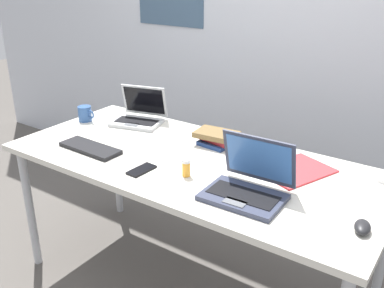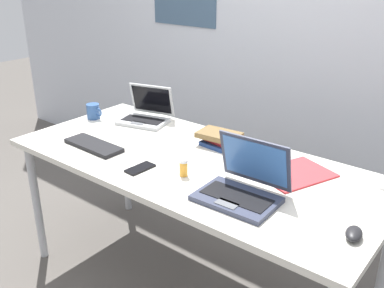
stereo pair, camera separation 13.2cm
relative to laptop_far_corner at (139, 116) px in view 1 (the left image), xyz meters
The scene contains 12 objects.
ground_plane 0.98m from the laptop_far_corner, 24.65° to the right, with size 12.00×12.00×0.00m, color #56514C.
wall_back 1.13m from the laptop_far_corner, 57.80° to the left, with size 6.00×0.13×2.60m.
desk 0.60m from the laptop_far_corner, 24.65° to the right, with size 1.80×0.80×0.74m.
laptop_far_corner is the anchor object (origin of this frame).
laptop_front_left 0.99m from the laptop_far_corner, 23.61° to the right, with size 0.32×0.28×0.23m.
external_keyboard 0.44m from the laptop_far_corner, 82.20° to the right, with size 0.33×0.12×0.02m, color black.
computer_mouse 1.41m from the laptop_far_corner, 16.38° to the right, with size 0.06×0.10×0.03m, color black.
cell_phone 0.63m from the laptop_far_corner, 48.28° to the right, with size 0.06×0.14×0.01m, color black.
pill_bottle 0.73m from the laptop_far_corner, 33.03° to the right, with size 0.04×0.04×0.08m.
book_stack 0.54m from the laptop_far_corner, ahead, with size 0.22×0.17×0.07m.
paper_folder_near_mouse 0.99m from the laptop_far_corner, ahead, with size 0.23×0.31×0.01m, color red.
coffee_mug 0.32m from the laptop_far_corner, 150.78° to the right, with size 0.11×0.08×0.09m.
Camera 1 is at (1.06, -1.54, 1.61)m, focal length 41.01 mm.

